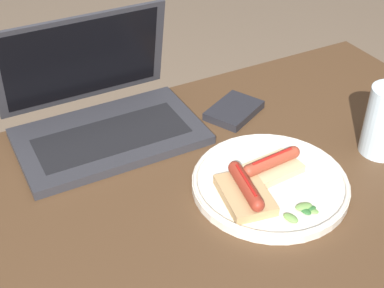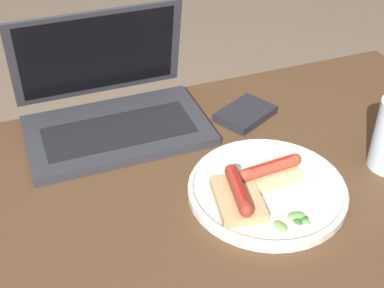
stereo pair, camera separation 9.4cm
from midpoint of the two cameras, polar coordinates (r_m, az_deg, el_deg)
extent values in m
cube|color=#4C331E|center=(0.97, -1.16, -4.90)|extent=(1.21, 0.65, 0.04)
cylinder|color=#4C331E|center=(1.60, 12.03, -3.15)|extent=(0.04, 0.04, 0.68)
cube|color=#2D2D33|center=(1.07, -11.26, 0.73)|extent=(0.36, 0.22, 0.02)
cube|color=black|center=(1.05, -11.10, 0.79)|extent=(0.29, 0.12, 0.00)
cube|color=#2D2D33|center=(1.12, -14.05, 8.68)|extent=(0.36, 0.05, 0.20)
cube|color=black|center=(1.12, -13.99, 8.63)|extent=(0.32, 0.04, 0.18)
cylinder|color=silver|center=(0.94, 5.49, -4.40)|extent=(0.27, 0.27, 0.02)
torus|color=silver|center=(0.94, 5.53, -3.94)|extent=(0.27, 0.27, 0.01)
cube|color=tan|center=(0.89, 2.66, -5.57)|extent=(0.09, 0.12, 0.02)
cylinder|color=maroon|center=(0.88, 2.70, -4.57)|extent=(0.04, 0.10, 0.02)
sphere|color=maroon|center=(0.84, 3.83, -6.63)|extent=(0.02, 0.02, 0.02)
sphere|color=maroon|center=(0.91, 1.65, -2.67)|extent=(0.02, 0.02, 0.02)
cylinder|color=red|center=(0.87, 2.72, -3.99)|extent=(0.02, 0.08, 0.01)
cube|color=#D6B784|center=(0.95, 5.61, -2.84)|extent=(0.11, 0.07, 0.01)
cylinder|color=#9E3D28|center=(0.94, 5.68, -1.96)|extent=(0.10, 0.03, 0.02)
sphere|color=#9E3D28|center=(0.96, 8.06, -0.97)|extent=(0.02, 0.02, 0.02)
sphere|color=#9E3D28|center=(0.91, 3.16, -3.01)|extent=(0.02, 0.02, 0.02)
cylinder|color=red|center=(0.93, 5.72, -1.42)|extent=(0.09, 0.01, 0.01)
ellipsoid|color=#709E4C|center=(0.89, 8.88, -6.74)|extent=(0.03, 0.02, 0.01)
ellipsoid|color=#709E4C|center=(0.89, 9.73, -7.16)|extent=(0.02, 0.02, 0.00)
ellipsoid|color=#2D662D|center=(0.88, 9.04, -7.20)|extent=(0.02, 0.02, 0.01)
ellipsoid|color=#709E4C|center=(0.87, 7.42, -7.96)|extent=(0.02, 0.03, 0.01)
ellipsoid|color=#2D662D|center=(0.89, 9.63, -6.97)|extent=(0.02, 0.01, 0.01)
cube|color=#232328|center=(1.13, 2.12, 3.51)|extent=(0.14, 0.13, 0.02)
camera|label=1|loc=(0.05, -92.86, -2.11)|focal=50.00mm
camera|label=2|loc=(0.05, 87.14, 2.11)|focal=50.00mm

